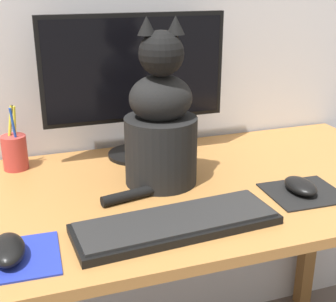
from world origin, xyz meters
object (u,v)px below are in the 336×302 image
monitor (135,78)px  computer_mouse_right (300,186)px  keyboard (177,223)px  cat (161,125)px  pen_cup (15,151)px  computer_mouse_left (8,250)px

monitor → computer_mouse_right: monitor is taller
keyboard → cat: (0.04, 0.24, 0.14)m
computer_mouse_right → pen_cup: (-0.66, 0.39, 0.03)m
pen_cup → monitor: bearing=-2.2°
keyboard → pen_cup: 0.55m
monitor → computer_mouse_right: 0.54m
monitor → keyboard: bearing=-94.1°
computer_mouse_left → computer_mouse_right: bearing=6.1°
monitor → computer_mouse_left: size_ratio=4.70×
computer_mouse_left → cat: cat is taller
computer_mouse_left → pen_cup: size_ratio=0.63×
monitor → computer_mouse_left: 0.62m
computer_mouse_right → keyboard: bearing=-169.9°
computer_mouse_left → computer_mouse_right: computer_mouse_left is taller
computer_mouse_left → computer_mouse_right: 0.69m
monitor → cat: size_ratio=1.25×
cat → pen_cup: 0.43m
keyboard → computer_mouse_left: bearing=178.2°
computer_mouse_right → cat: 0.38m
keyboard → computer_mouse_left: computer_mouse_left is taller
computer_mouse_left → computer_mouse_right: (0.69, 0.07, -0.00)m
keyboard → cat: 0.28m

